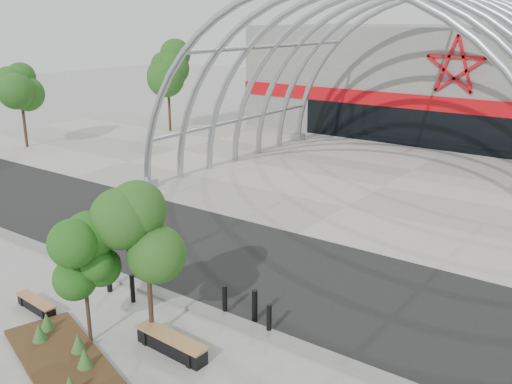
# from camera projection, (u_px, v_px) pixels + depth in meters

# --- Properties ---
(ground) EXTENTS (140.00, 140.00, 0.00)m
(ground) POSITION_uv_depth(u_px,v_px,m) (183.00, 299.00, 18.32)
(ground) COLOR gray
(ground) RESTS_ON ground
(road) EXTENTS (140.00, 7.00, 0.02)m
(road) POSITION_uv_depth(u_px,v_px,m) (248.00, 262.00, 21.03)
(road) COLOR black
(road) RESTS_ON ground
(forecourt) EXTENTS (60.00, 17.00, 0.04)m
(forecourt) POSITION_uv_depth(u_px,v_px,m) (383.00, 187.00, 30.30)
(forecourt) COLOR #9C988D
(forecourt) RESTS_ON ground
(kerb) EXTENTS (60.00, 0.50, 0.12)m
(kerb) POSITION_uv_depth(u_px,v_px,m) (178.00, 300.00, 18.11)
(kerb) COLOR slate
(kerb) RESTS_ON ground
(arena_building) EXTENTS (34.00, 15.24, 8.00)m
(arena_building) POSITION_uv_depth(u_px,v_px,m) (485.00, 81.00, 43.00)
(arena_building) COLOR slate
(arena_building) RESTS_ON ground
(vault_canopy) EXTENTS (20.80, 15.80, 20.36)m
(vault_canopy) POSITION_uv_depth(u_px,v_px,m) (383.00, 187.00, 30.30)
(vault_canopy) COLOR #A1A7AC
(vault_canopy) RESTS_ON ground
(planting_bed) EXTENTS (6.23, 3.58, 0.63)m
(planting_bed) POSITION_uv_depth(u_px,v_px,m) (71.00, 366.00, 14.55)
(planting_bed) COLOR #372A16
(planting_bed) RESTS_ON ground
(street_tree_0) EXTENTS (1.49, 1.49, 3.41)m
(street_tree_0) POSITION_uv_depth(u_px,v_px,m) (83.00, 261.00, 15.21)
(street_tree_0) COLOR black
(street_tree_0) RESTS_ON ground
(street_tree_1) EXTENTS (1.71, 1.71, 4.05)m
(street_tree_1) POSITION_uv_depth(u_px,v_px,m) (147.00, 242.00, 15.29)
(street_tree_1) COLOR black
(street_tree_1) RESTS_ON ground
(bench_0) EXTENTS (1.78, 0.53, 0.37)m
(bench_0) POSITION_uv_depth(u_px,v_px,m) (36.00, 305.00, 17.55)
(bench_0) COLOR black
(bench_0) RESTS_ON ground
(bench_1) EXTENTS (2.38, 0.63, 0.49)m
(bench_1) POSITION_uv_depth(u_px,v_px,m) (171.00, 344.00, 15.34)
(bench_1) COLOR black
(bench_1) RESTS_ON ground
(bollard_0) EXTENTS (0.18, 0.18, 1.10)m
(bollard_0) POSITION_uv_depth(u_px,v_px,m) (109.00, 276.00, 18.67)
(bollard_0) COLOR black
(bollard_0) RESTS_ON ground
(bollard_1) EXTENTS (0.15, 0.15, 0.92)m
(bollard_1) POSITION_uv_depth(u_px,v_px,m) (132.00, 289.00, 18.00)
(bollard_1) COLOR black
(bollard_1) RESTS_ON ground
(bollard_2) EXTENTS (0.15, 0.15, 0.95)m
(bollard_2) POSITION_uv_depth(u_px,v_px,m) (225.00, 300.00, 17.25)
(bollard_2) COLOR black
(bollard_2) RESTS_ON ground
(bollard_3) EXTENTS (0.15, 0.15, 0.92)m
(bollard_3) POSITION_uv_depth(u_px,v_px,m) (269.00, 319.00, 16.20)
(bollard_3) COLOR black
(bollard_3) RESTS_ON ground
(bollard_4) EXTENTS (0.16, 0.16, 1.03)m
(bollard_4) POSITION_uv_depth(u_px,v_px,m) (255.00, 306.00, 16.81)
(bollard_4) COLOR black
(bollard_4) RESTS_ON ground
(bg_tree_0) EXTENTS (3.00, 3.00, 6.45)m
(bg_tree_0) POSITION_uv_depth(u_px,v_px,m) (168.00, 72.00, 43.65)
(bg_tree_0) COLOR black
(bg_tree_0) RESTS_ON ground
(bg_tree_2) EXTENTS (2.55, 2.55, 5.38)m
(bg_tree_2) POSITION_uv_depth(u_px,v_px,m) (21.00, 91.00, 38.39)
(bg_tree_2) COLOR #2F1E13
(bg_tree_2) RESTS_ON ground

